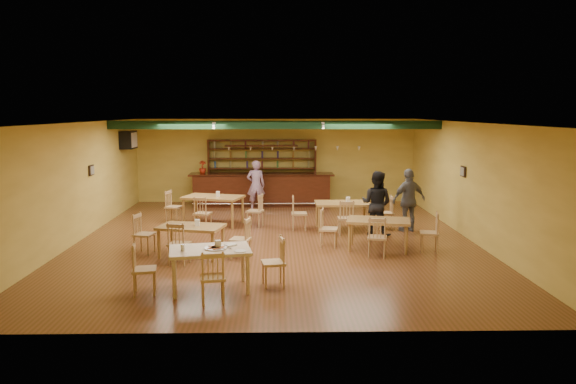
{
  "coord_description": "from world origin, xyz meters",
  "views": [
    {
      "loc": [
        0.05,
        -13.83,
        3.29
      ],
      "look_at": [
        0.34,
        0.6,
        1.15
      ],
      "focal_mm": 34.26,
      "sensor_mm": 36.0,
      "label": 1
    }
  ],
  "objects_px": {
    "dining_table_b": "(342,216)",
    "patron_bar": "(256,185)",
    "dining_table_d": "(378,234)",
    "near_table": "(210,269)",
    "dining_table_a": "(213,210)",
    "dining_table_c": "(191,241)",
    "bar_counter": "(262,190)",
    "patron_right_a": "(376,203)"
  },
  "relations": [
    {
      "from": "bar_counter",
      "to": "dining_table_d",
      "type": "distance_m",
      "value": 6.89
    },
    {
      "from": "bar_counter",
      "to": "near_table",
      "type": "bearing_deg",
      "value": -94.38
    },
    {
      "from": "near_table",
      "to": "dining_table_d",
      "type": "bearing_deg",
      "value": 28.69
    },
    {
      "from": "dining_table_b",
      "to": "dining_table_d",
      "type": "distance_m",
      "value": 2.37
    },
    {
      "from": "near_table",
      "to": "patron_right_a",
      "type": "bearing_deg",
      "value": 38.82
    },
    {
      "from": "near_table",
      "to": "patron_right_a",
      "type": "height_order",
      "value": "patron_right_a"
    },
    {
      "from": "bar_counter",
      "to": "dining_table_d",
      "type": "relative_size",
      "value": 3.41
    },
    {
      "from": "bar_counter",
      "to": "dining_table_a",
      "type": "relative_size",
      "value": 3.01
    },
    {
      "from": "dining_table_b",
      "to": "patron_bar",
      "type": "height_order",
      "value": "patron_bar"
    },
    {
      "from": "dining_table_b",
      "to": "patron_bar",
      "type": "distance_m",
      "value": 4.03
    },
    {
      "from": "dining_table_a",
      "to": "dining_table_d",
      "type": "height_order",
      "value": "dining_table_a"
    },
    {
      "from": "patron_right_a",
      "to": "dining_table_b",
      "type": "bearing_deg",
      "value": -15.77
    },
    {
      "from": "patron_bar",
      "to": "dining_table_b",
      "type": "bearing_deg",
      "value": 125.54
    },
    {
      "from": "dining_table_c",
      "to": "near_table",
      "type": "xyz_separation_m",
      "value": [
        0.72,
        -2.38,
        0.03
      ]
    },
    {
      "from": "bar_counter",
      "to": "dining_table_d",
      "type": "xyz_separation_m",
      "value": [
        2.95,
        -6.22,
        -0.2
      ]
    },
    {
      "from": "dining_table_b",
      "to": "patron_bar",
      "type": "bearing_deg",
      "value": 128.71
    },
    {
      "from": "dining_table_c",
      "to": "bar_counter",
      "type": "bearing_deg",
      "value": 91.56
    },
    {
      "from": "dining_table_a",
      "to": "patron_bar",
      "type": "height_order",
      "value": "patron_bar"
    },
    {
      "from": "dining_table_a",
      "to": "dining_table_c",
      "type": "relative_size",
      "value": 1.16
    },
    {
      "from": "dining_table_a",
      "to": "patron_right_a",
      "type": "xyz_separation_m",
      "value": [
        4.49,
        -1.55,
        0.45
      ]
    },
    {
      "from": "dining_table_d",
      "to": "patron_right_a",
      "type": "relative_size",
      "value": 0.85
    },
    {
      "from": "dining_table_b",
      "to": "dining_table_c",
      "type": "distance_m",
      "value": 4.72
    },
    {
      "from": "dining_table_b",
      "to": "patron_right_a",
      "type": "distance_m",
      "value": 1.23
    },
    {
      "from": "dining_table_d",
      "to": "near_table",
      "type": "height_order",
      "value": "near_table"
    },
    {
      "from": "near_table",
      "to": "patron_right_a",
      "type": "relative_size",
      "value": 0.85
    },
    {
      "from": "dining_table_b",
      "to": "patron_right_a",
      "type": "xyz_separation_m",
      "value": [
        0.8,
        -0.8,
        0.48
      ]
    },
    {
      "from": "dining_table_a",
      "to": "dining_table_c",
      "type": "bearing_deg",
      "value": -74.73
    },
    {
      "from": "dining_table_a",
      "to": "dining_table_b",
      "type": "xyz_separation_m",
      "value": [
        3.69,
        -0.75,
        -0.03
      ]
    },
    {
      "from": "dining_table_b",
      "to": "dining_table_d",
      "type": "bearing_deg",
      "value": -76.3
    },
    {
      "from": "bar_counter",
      "to": "dining_table_b",
      "type": "xyz_separation_m",
      "value": [
        2.36,
        -3.93,
        -0.18
      ]
    },
    {
      "from": "dining_table_b",
      "to": "dining_table_d",
      "type": "height_order",
      "value": "dining_table_b"
    },
    {
      "from": "near_table",
      "to": "dining_table_a",
      "type": "bearing_deg",
      "value": 85.95
    },
    {
      "from": "bar_counter",
      "to": "near_table",
      "type": "xyz_separation_m",
      "value": [
        -0.7,
        -9.14,
        -0.17
      ]
    },
    {
      "from": "dining_table_a",
      "to": "near_table",
      "type": "relative_size",
      "value": 1.13
    },
    {
      "from": "dining_table_a",
      "to": "dining_table_b",
      "type": "bearing_deg",
      "value": 5.2
    },
    {
      "from": "dining_table_d",
      "to": "patron_right_a",
      "type": "height_order",
      "value": "patron_right_a"
    },
    {
      "from": "dining_table_c",
      "to": "patron_right_a",
      "type": "xyz_separation_m",
      "value": [
        4.58,
        2.03,
        0.51
      ]
    },
    {
      "from": "dining_table_a",
      "to": "near_table",
      "type": "height_order",
      "value": "dining_table_a"
    },
    {
      "from": "patron_right_a",
      "to": "patron_bar",
      "type": "bearing_deg",
      "value": -20.25
    },
    {
      "from": "dining_table_c",
      "to": "near_table",
      "type": "distance_m",
      "value": 2.49
    },
    {
      "from": "dining_table_b",
      "to": "patron_bar",
      "type": "relative_size",
      "value": 0.91
    },
    {
      "from": "dining_table_c",
      "to": "near_table",
      "type": "height_order",
      "value": "near_table"
    }
  ]
}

